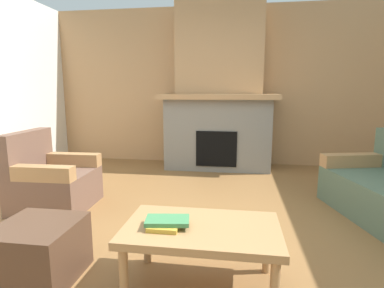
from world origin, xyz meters
The scene contains 7 objects.
ground centered at (0.00, 0.00, 0.00)m, with size 9.00×9.00×0.00m, color brown.
wall_back_wood_panel centered at (0.00, 3.00, 1.35)m, with size 6.00×0.12×2.70m, color tan.
fireplace centered at (0.00, 2.62, 1.16)m, with size 1.90×0.82×2.70m.
armchair centered at (-1.70, 0.50, 0.29)m, with size 0.78×0.78×0.85m.
coffee_table centered at (0.11, -0.67, 0.38)m, with size 1.00×0.60×0.43m.
ottoman centered at (-1.00, -0.74, 0.20)m, with size 0.52×0.52×0.40m, color #4C3323.
book_stack_near_edge centered at (-0.11, -0.71, 0.46)m, with size 0.29×0.21×0.06m.
Camera 1 is at (0.32, -2.50, 1.29)m, focal length 28.67 mm.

